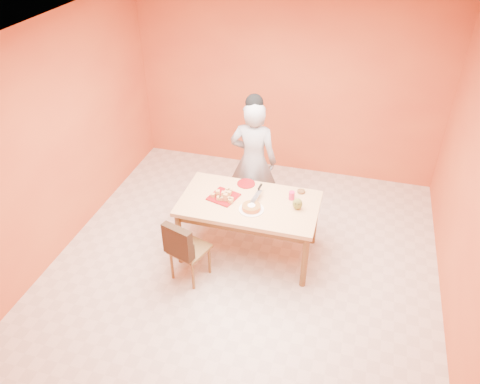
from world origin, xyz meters
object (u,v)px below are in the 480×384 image
(pastry_platter, at_px, (224,197))
(magenta_glass, at_px, (292,195))
(sponge_cake, at_px, (251,207))
(dining_chair, at_px, (189,248))
(red_dinner_plate, at_px, (246,184))
(dining_table, at_px, (249,208))
(checker_tin, at_px, (301,192))
(person, at_px, (253,161))
(egg_ornament, at_px, (298,204))

(pastry_platter, xyz_separation_m, magenta_glass, (0.77, 0.18, 0.04))
(sponge_cake, bearing_deg, magenta_glass, 39.74)
(dining_chair, xyz_separation_m, sponge_cake, (0.60, 0.46, 0.37))
(dining_chair, xyz_separation_m, red_dinner_plate, (0.41, 0.95, 0.34))
(dining_table, bearing_deg, checker_tin, 32.58)
(magenta_glass, bearing_deg, pastry_platter, -166.72)
(dining_chair, height_order, person, person)
(sponge_cake, relative_size, checker_tin, 2.31)
(sponge_cake, xyz_separation_m, checker_tin, (0.48, 0.49, -0.02))
(dining_table, xyz_separation_m, dining_chair, (-0.54, -0.60, -0.24))
(pastry_platter, bearing_deg, sponge_cake, -21.63)
(dining_table, relative_size, magenta_glass, 16.10)
(red_dinner_plate, bearing_deg, sponge_cake, -68.65)
(egg_ornament, bearing_deg, checker_tin, 109.75)
(red_dinner_plate, distance_m, magenta_glass, 0.61)
(pastry_platter, relative_size, egg_ornament, 2.16)
(dining_table, height_order, red_dinner_plate, red_dinner_plate)
(red_dinner_plate, distance_m, egg_ornament, 0.77)
(dining_table, xyz_separation_m, magenta_glass, (0.46, 0.19, 0.14))
(red_dinner_plate, height_order, checker_tin, checker_tin)
(dining_table, relative_size, checker_tin, 17.43)
(person, bearing_deg, pastry_platter, 77.42)
(sponge_cake, distance_m, magenta_glass, 0.52)
(dining_table, distance_m, red_dinner_plate, 0.39)
(sponge_cake, relative_size, magenta_glass, 2.14)
(magenta_glass, bearing_deg, dining_table, -157.88)
(egg_ornament, bearing_deg, pastry_platter, -161.54)
(dining_table, bearing_deg, sponge_cake, -66.15)
(dining_chair, height_order, sponge_cake, dining_chair)
(dining_table, height_order, sponge_cake, sponge_cake)
(pastry_platter, distance_m, egg_ornament, 0.87)
(dining_table, distance_m, egg_ornament, 0.58)
(dining_table, distance_m, person, 0.82)
(egg_ornament, bearing_deg, dining_chair, -132.81)
(dining_table, bearing_deg, person, 100.87)
(dining_table, bearing_deg, red_dinner_plate, 110.30)
(dining_table, distance_m, checker_tin, 0.66)
(egg_ornament, relative_size, checker_tin, 1.53)
(dining_table, xyz_separation_m, egg_ornament, (0.56, 0.01, 0.16))
(red_dinner_plate, bearing_deg, magenta_glass, -15.39)
(sponge_cake, height_order, egg_ornament, egg_ornament)
(sponge_cake, distance_m, checker_tin, 0.69)
(dining_table, relative_size, pastry_platter, 5.28)
(dining_chair, height_order, pastry_platter, dining_chair)
(dining_chair, relative_size, person, 0.50)
(sponge_cake, bearing_deg, dining_table, 113.85)
(dining_table, distance_m, dining_chair, 0.84)
(person, xyz_separation_m, sponge_cake, (0.21, -0.93, -0.04))
(pastry_platter, height_order, sponge_cake, sponge_cake)
(dining_chair, height_order, checker_tin, dining_chair)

